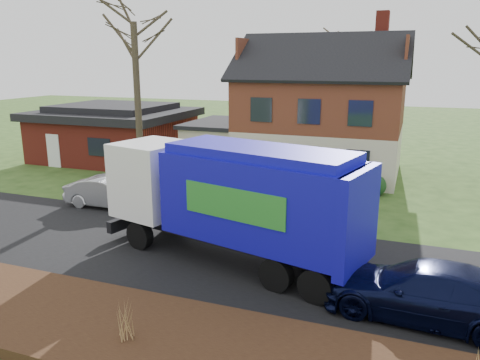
% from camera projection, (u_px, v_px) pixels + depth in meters
% --- Properties ---
extents(ground, '(120.00, 120.00, 0.00)m').
position_uv_depth(ground, '(187.00, 251.00, 16.58)').
color(ground, '#294617').
rests_on(ground, ground).
extents(road, '(80.00, 7.00, 0.02)m').
position_uv_depth(road, '(187.00, 251.00, 16.57)').
color(road, black).
rests_on(road, ground).
extents(mulch_verge, '(80.00, 3.50, 0.30)m').
position_uv_depth(mulch_verge, '(92.00, 324.00, 11.73)').
color(mulch_verge, black).
rests_on(mulch_verge, ground).
extents(main_house, '(12.95, 8.95, 9.26)m').
position_uv_depth(main_house, '(314.00, 105.00, 27.70)').
color(main_house, beige).
rests_on(main_house, ground).
extents(ranch_house, '(9.80, 8.20, 3.70)m').
position_uv_depth(ranch_house, '(115.00, 132.00, 31.99)').
color(ranch_house, maroon).
rests_on(ranch_house, ground).
extents(garbage_truck, '(9.63, 4.66, 3.99)m').
position_uv_depth(garbage_truck, '(234.00, 195.00, 15.22)').
color(garbage_truck, black).
rests_on(garbage_truck, ground).
extents(silver_sedan, '(4.28, 1.64, 1.39)m').
position_uv_depth(silver_sedan, '(111.00, 192.00, 21.42)').
color(silver_sedan, '#A9ACB1').
rests_on(silver_sedan, ground).
extents(navy_wagon, '(5.40, 2.57, 1.52)m').
position_uv_depth(navy_wagon, '(425.00, 291.00, 12.11)').
color(navy_wagon, black).
rests_on(navy_wagon, ground).
extents(tree_back, '(3.27, 3.27, 10.35)m').
position_uv_depth(tree_back, '(349.00, 32.00, 34.38)').
color(tree_back, '#473B2A').
rests_on(tree_back, ground).
extents(grass_clump_mid, '(0.31, 0.26, 0.88)m').
position_uv_depth(grass_clump_mid, '(126.00, 321.00, 10.78)').
color(grass_clump_mid, olive).
rests_on(grass_clump_mid, mulch_verge).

